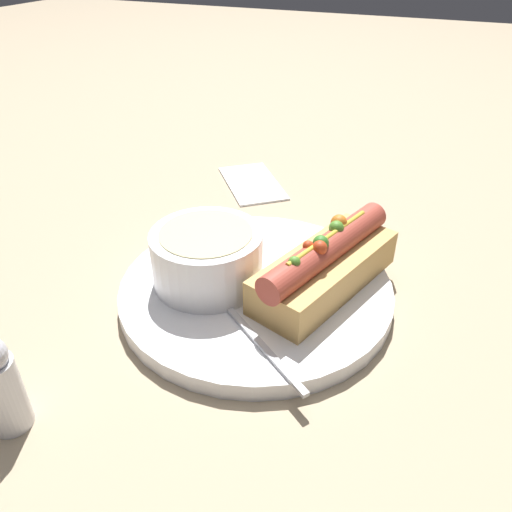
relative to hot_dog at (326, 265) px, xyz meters
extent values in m
plane|color=tan|center=(-0.02, 0.07, -0.04)|extent=(4.00, 4.00, 0.00)
cylinder|color=white|center=(-0.02, 0.07, -0.04)|extent=(0.28, 0.28, 0.02)
cube|color=tan|center=(0.00, 0.00, -0.01)|extent=(0.18, 0.11, 0.04)
cylinder|color=#B24738|center=(0.00, 0.00, 0.02)|extent=(0.18, 0.08, 0.03)
sphere|color=#C63F1E|center=(-0.03, 0.01, 0.03)|extent=(0.01, 0.01, 0.01)
sphere|color=#518C2D|center=(0.02, 0.00, 0.03)|extent=(0.01, 0.01, 0.01)
sphere|color=#387A28|center=(-0.01, 0.00, 0.03)|extent=(0.02, 0.02, 0.02)
sphere|color=orange|center=(0.03, 0.00, 0.03)|extent=(0.02, 0.02, 0.02)
sphere|color=#C63F1E|center=(-0.02, 0.00, 0.03)|extent=(0.01, 0.01, 0.01)
sphere|color=#518C2D|center=(-0.05, 0.02, 0.03)|extent=(0.01, 0.01, 0.01)
cylinder|color=gold|center=(0.00, 0.00, 0.03)|extent=(0.12, 0.04, 0.01)
cylinder|color=white|center=(-0.04, 0.11, 0.00)|extent=(0.11, 0.11, 0.06)
cylinder|color=#D1C184|center=(-0.04, 0.11, 0.03)|extent=(0.09, 0.09, 0.01)
cube|color=#B7B7BC|center=(-0.11, 0.02, -0.02)|extent=(0.08, 0.11, 0.00)
ellipsoid|color=#B7B7BC|center=(-0.06, 0.09, -0.02)|extent=(0.04, 0.04, 0.01)
cube|color=white|center=(0.23, 0.18, -0.04)|extent=(0.15, 0.14, 0.01)
cylinder|color=silver|center=(-0.24, 0.18, -0.01)|extent=(0.03, 0.03, 0.06)
camera|label=1|loc=(-0.40, -0.10, 0.28)|focal=35.00mm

